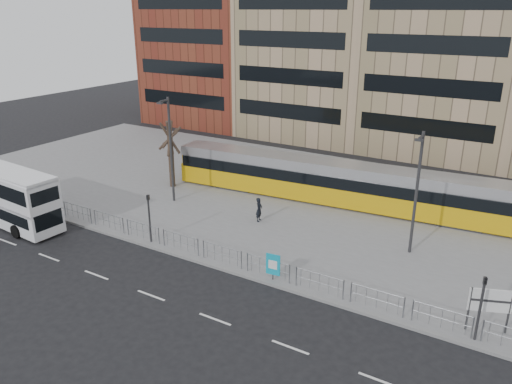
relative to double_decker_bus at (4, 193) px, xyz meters
The scene contains 16 objects.
ground 17.01m from the double_decker_bus, ahead, with size 120.00×120.00×0.00m, color black.
plaza 21.93m from the double_decker_bus, 39.88° to the left, with size 64.00×24.00×0.15m, color slate.
kerb 17.00m from the double_decker_bus, ahead, with size 64.00×0.25×0.17m, color gray.
building_row 42.04m from the double_decker_bus, 63.22° to the left, with size 70.40×18.40×31.20m.
pedestrian_barrier 18.96m from the double_decker_bus, ahead, with size 32.07×0.07×1.10m.
road_markings 17.99m from the double_decker_bus, ahead, with size 62.00×0.12×0.01m, color white.
double_decker_bus is the anchor object (origin of this frame).
tram 23.39m from the double_decker_bus, 38.78° to the left, with size 26.44×4.80×3.10m.
station_sign 30.01m from the double_decker_bus, ahead, with size 1.77×0.75×2.15m.
ad_panel 19.60m from the double_decker_bus, ahead, with size 0.80×0.14×1.50m.
pedestrian 17.20m from the double_decker_bus, 30.52° to the left, with size 0.61×0.40×1.67m, color black.
traffic_light_west 10.98m from the double_decker_bus, 13.17° to the left, with size 0.18×0.22×3.10m.
traffic_light_east 29.62m from the double_decker_bus, ahead, with size 0.22×0.24×3.10m.
lamp_post_west 11.56m from the double_decker_bus, 49.56° to the left, with size 0.45×1.04×7.78m.
lamp_post_east 26.59m from the double_decker_bus, 20.62° to the left, with size 0.45×1.04×7.33m.
bare_tree 12.80m from the double_decker_bus, 65.09° to the left, with size 4.79×4.79×7.79m.
Camera 1 is at (13.98, -20.08, 13.83)m, focal length 35.00 mm.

